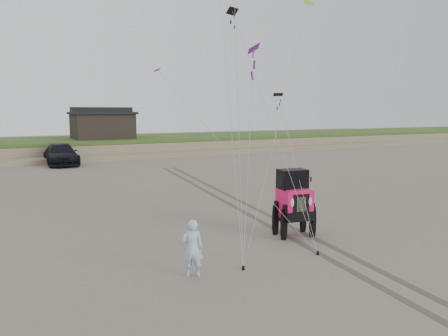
{
  "coord_description": "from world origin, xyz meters",
  "views": [
    {
      "loc": [
        -8.8,
        -10.64,
        4.61
      ],
      "look_at": [
        -1.45,
        3.0,
        2.6
      ],
      "focal_mm": 35.0,
      "sensor_mm": 36.0,
      "label": 1
    }
  ],
  "objects_px": {
    "cabin": "(102,124)",
    "truck_c": "(61,154)",
    "man": "(192,248)",
    "jeep": "(294,210)"
  },
  "relations": [
    {
      "from": "jeep",
      "to": "man",
      "type": "bearing_deg",
      "value": -149.65
    },
    {
      "from": "man",
      "to": "jeep",
      "type": "bearing_deg",
      "value": -134.68
    },
    {
      "from": "truck_c",
      "to": "jeep",
      "type": "relative_size",
      "value": 1.17
    },
    {
      "from": "cabin",
      "to": "man",
      "type": "bearing_deg",
      "value": -99.23
    },
    {
      "from": "cabin",
      "to": "jeep",
      "type": "distance_m",
      "value": 35.05
    },
    {
      "from": "jeep",
      "to": "cabin",
      "type": "bearing_deg",
      "value": 98.02
    },
    {
      "from": "man",
      "to": "cabin",
      "type": "bearing_deg",
      "value": -74.57
    },
    {
      "from": "cabin",
      "to": "truck_c",
      "type": "relative_size",
      "value": 1.03
    },
    {
      "from": "cabin",
      "to": "man",
      "type": "height_order",
      "value": "cabin"
    },
    {
      "from": "jeep",
      "to": "man",
      "type": "xyz_separation_m",
      "value": [
        -4.96,
        -1.87,
        -0.18
      ]
    }
  ]
}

